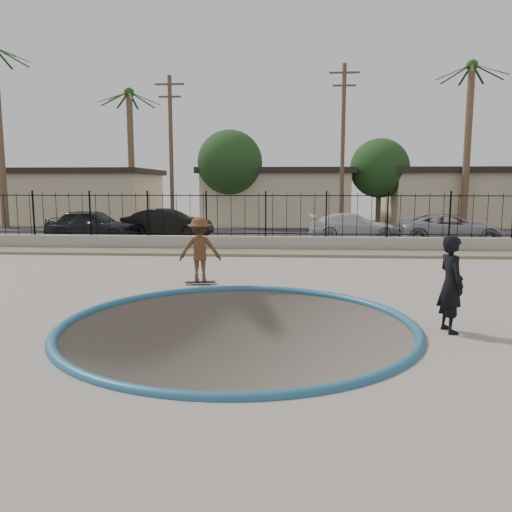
{
  "coord_description": "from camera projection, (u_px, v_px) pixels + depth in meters",
  "views": [
    {
      "loc": [
        0.99,
        -10.47,
        2.74
      ],
      "look_at": [
        0.15,
        2.0,
        0.95
      ],
      "focal_mm": 35.0,
      "sensor_mm": 36.0,
      "label": 1
    }
  ],
  "objects": [
    {
      "name": "bowl_pit",
      "position": [
        238.0,
        325.0,
        9.81
      ],
      "size": [
        6.84,
        6.84,
        1.8
      ],
      "primitive_type": null,
      "color": "#473F36",
      "rests_on": "ground"
    },
    {
      "name": "palm_mid",
      "position": [
        130.0,
        127.0,
        34.22
      ],
      "size": [
        2.3,
        2.3,
        9.3
      ],
      "color": "brown",
      "rests_on": "ground"
    },
    {
      "name": "street",
      "position": [
        271.0,
        234.0,
        27.58
      ],
      "size": [
        90.0,
        8.0,
        0.04
      ],
      "primitive_type": "cube",
      "color": "black",
      "rests_on": "ground"
    },
    {
      "name": "skater",
      "position": [
        200.0,
        253.0,
        13.73
      ],
      "size": [
        1.2,
        0.75,
        1.77
      ],
      "primitive_type": "imported",
      "rotation": [
        0.0,
        0.0,
        3.23
      ],
      "color": "brown",
      "rests_on": "ground"
    },
    {
      "name": "ground",
      "position": [
        267.0,
        270.0,
        22.8
      ],
      "size": [
        120.0,
        120.0,
        2.2
      ],
      "primitive_type": "cube",
      "color": "gray",
      "rests_on": "ground"
    },
    {
      "name": "retaining_wall",
      "position": [
        266.0,
        243.0,
        20.93
      ],
      "size": [
        42.0,
        0.45,
        0.6
      ],
      "primitive_type": "cube",
      "color": "gray",
      "rests_on": "ground"
    },
    {
      "name": "house_center",
      "position": [
        276.0,
        195.0,
        36.69
      ],
      "size": [
        10.6,
        8.6,
        3.9
      ],
      "color": "#C4B38C",
      "rests_on": "ground"
    },
    {
      "name": "rock_strip",
      "position": [
        264.0,
        253.0,
        19.87
      ],
      "size": [
        42.0,
        1.6,
        0.11
      ],
      "primitive_type": "cube",
      "color": "#8C765C",
      "rests_on": "ground"
    },
    {
      "name": "car_a",
      "position": [
        92.0,
        225.0,
        24.49
      ],
      "size": [
        4.63,
        2.24,
        1.52
      ],
      "primitive_type": "imported",
      "rotation": [
        0.0,
        0.0,
        1.47
      ],
      "color": "black",
      "rests_on": "street"
    },
    {
      "name": "fence",
      "position": [
        266.0,
        215.0,
        20.76
      ],
      "size": [
        40.0,
        0.04,
        1.8
      ],
      "color": "black",
      "rests_on": "retaining_wall"
    },
    {
      "name": "house_east",
      "position": [
        471.0,
        196.0,
        35.76
      ],
      "size": [
        12.6,
        8.6,
        3.9
      ],
      "color": "#C4B38C",
      "rests_on": "ground"
    },
    {
      "name": "coping_ring",
      "position": [
        238.0,
        325.0,
        9.81
      ],
      "size": [
        7.04,
        7.04,
        0.2
      ],
      "primitive_type": "torus",
      "color": "#245875",
      "rests_on": "ground"
    },
    {
      "name": "palm_right",
      "position": [
        470.0,
        110.0,
        30.69
      ],
      "size": [
        2.3,
        2.3,
        10.3
      ],
      "color": "brown",
      "rests_on": "ground"
    },
    {
      "name": "car_c",
      "position": [
        353.0,
        226.0,
        25.24
      ],
      "size": [
        4.51,
        2.01,
        1.29
      ],
      "primitive_type": "imported",
      "rotation": [
        0.0,
        0.0,
        1.62
      ],
      "color": "silver",
      "rests_on": "street"
    },
    {
      "name": "street_tree_mid",
      "position": [
        380.0,
        168.0,
        33.49
      ],
      "size": [
        3.96,
        3.96,
        5.83
      ],
      "color": "#473323",
      "rests_on": "ground"
    },
    {
      "name": "house_west",
      "position": [
        78.0,
        195.0,
        37.69
      ],
      "size": [
        11.6,
        8.6,
        3.9
      ],
      "color": "#C4B38C",
      "rests_on": "ground"
    },
    {
      "name": "utility_pole_left",
      "position": [
        171.0,
        151.0,
        29.29
      ],
      "size": [
        1.7,
        0.24,
        9.0
      ],
      "color": "#473323",
      "rests_on": "ground"
    },
    {
      "name": "utility_pole_mid",
      "position": [
        343.0,
        146.0,
        28.59
      ],
      "size": [
        1.7,
        0.24,
        9.5
      ],
      "color": "#473323",
      "rests_on": "ground"
    },
    {
      "name": "street_tree_left",
      "position": [
        230.0,
        163.0,
        33.12
      ],
      "size": [
        4.32,
        4.32,
        6.36
      ],
      "color": "#473323",
      "rests_on": "ground"
    },
    {
      "name": "car_d",
      "position": [
        451.0,
        229.0,
        23.36
      ],
      "size": [
        4.94,
        2.43,
        1.35
      ],
      "primitive_type": "imported",
      "rotation": [
        0.0,
        0.0,
        1.53
      ],
      "color": "#919399",
      "rests_on": "street"
    },
    {
      "name": "videographer",
      "position": [
        451.0,
        284.0,
        9.26
      ],
      "size": [
        0.55,
        0.73,
        1.83
      ],
      "primitive_type": "imported",
      "rotation": [
        0.0,
        0.0,
        1.75
      ],
      "color": "black",
      "rests_on": "ground"
    },
    {
      "name": "skateboard",
      "position": [
        201.0,
        282.0,
        13.85
      ],
      "size": [
        0.86,
        0.37,
        0.07
      ],
      "rotation": [
        0.0,
        0.0,
        0.19
      ],
      "color": "black",
      "rests_on": "ground"
    },
    {
      "name": "car_b",
      "position": [
        168.0,
        223.0,
        25.54
      ],
      "size": [
        4.57,
        1.68,
        1.49
      ],
      "primitive_type": "imported",
      "rotation": [
        0.0,
        0.0,
        1.55
      ],
      "color": "black",
      "rests_on": "street"
    }
  ]
}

